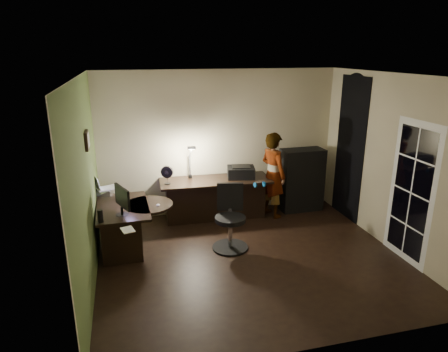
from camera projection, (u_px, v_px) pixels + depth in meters
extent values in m
cube|color=black|center=(250.00, 258.00, 6.06)|extent=(4.50, 4.00, 0.01)
cube|color=silver|center=(255.00, 75.00, 5.24)|extent=(4.50, 4.00, 0.01)
cube|color=#B6AC88|center=(219.00, 143.00, 7.50)|extent=(4.50, 0.01, 2.70)
cube|color=#B6AC88|center=(318.00, 233.00, 3.80)|extent=(4.50, 0.01, 2.70)
cube|color=#B6AC88|center=(85.00, 186.00, 5.12)|extent=(0.01, 4.00, 2.70)
cube|color=#B6AC88|center=(391.00, 163.00, 6.18)|extent=(0.01, 4.00, 2.70)
cube|color=#506630|center=(87.00, 186.00, 5.13)|extent=(0.00, 4.00, 2.70)
cube|color=black|center=(350.00, 149.00, 7.25)|extent=(0.01, 0.90, 2.60)
cube|color=white|center=(411.00, 193.00, 5.75)|extent=(0.02, 0.92, 2.10)
cube|color=black|center=(87.00, 140.00, 5.40)|extent=(0.04, 0.30, 0.25)
cube|color=black|center=(124.00, 228.00, 6.24)|extent=(0.80, 1.27, 0.72)
cube|color=black|center=(216.00, 199.00, 7.40)|extent=(2.05, 0.79, 0.76)
cube|color=black|center=(301.00, 180.00, 7.76)|extent=(0.82, 0.42, 1.22)
cube|color=silver|center=(105.00, 192.00, 6.62)|extent=(0.32, 0.29, 0.11)
cube|color=silver|center=(106.00, 182.00, 6.58)|extent=(0.45, 0.43, 0.24)
cube|color=black|center=(122.00, 205.00, 5.78)|extent=(0.27, 0.48, 0.32)
ellipsoid|color=silver|center=(158.00, 205.00, 6.17)|extent=(0.08, 0.10, 0.03)
cube|color=black|center=(126.00, 212.00, 5.95)|extent=(0.09, 0.13, 0.01)
cube|color=black|center=(127.00, 217.00, 5.74)|extent=(0.05, 0.14, 0.01)
cylinder|color=black|center=(100.00, 216.00, 5.54)|extent=(0.09, 0.09, 0.20)
cube|color=silver|center=(128.00, 230.00, 5.34)|extent=(0.21, 0.25, 0.01)
cube|color=black|center=(167.00, 175.00, 6.99)|extent=(0.24, 0.19, 0.33)
cube|color=navy|center=(260.00, 184.00, 6.89)|extent=(0.22, 0.13, 0.10)
cube|color=black|center=(241.00, 172.00, 7.38)|extent=(0.56, 0.48, 0.22)
cube|color=black|center=(190.00, 160.00, 7.28)|extent=(0.25, 0.35, 0.69)
cube|color=black|center=(230.00, 219.00, 6.21)|extent=(0.69, 0.69, 1.02)
imported|color=#D8A88C|center=(273.00, 175.00, 7.41)|extent=(0.56, 0.67, 1.61)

